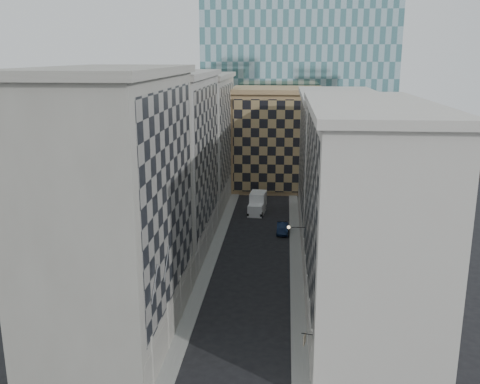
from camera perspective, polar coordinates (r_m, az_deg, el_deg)
The scene contains 14 objects.
sidewalk_west at distance 67.61m, azimuth -3.01°, elevation -6.91°, with size 1.50×100.00×0.15m, color gray.
sidewalk_east at distance 67.04m, azimuth 5.99°, elevation -7.16°, with size 1.50×100.00×0.15m, color gray.
bldg_left_a at distance 47.49m, azimuth -13.10°, elevation -1.62°, with size 10.80×22.80×23.70m.
bldg_left_b at distance 68.27m, azimuth -7.48°, elevation 3.04°, with size 10.80×22.80×22.70m.
bldg_left_c at distance 89.63m, azimuth -4.50°, elevation 5.50°, with size 10.80×22.80×21.70m.
bldg_right_a at distance 50.00m, azimuth 13.03°, elevation -2.60°, with size 10.80×26.80×20.70m.
bldg_right_b at distance 76.17m, azimuth 10.29°, elevation 2.98°, with size 10.80×28.80×19.70m.
tan_block at distance 101.42m, azimuth 3.94°, elevation 5.75°, with size 16.80×14.80×18.80m.
church_tower at distance 114.45m, azimuth 3.20°, elevation 15.55°, with size 7.20×7.20×51.50m.
flagpoles_left at distance 42.89m, azimuth -8.44°, elevation -8.57°, with size 0.10×6.33×2.33m.
bracket_lamp at distance 59.31m, azimuth 5.39°, elevation -3.77°, with size 1.98×0.36×0.36m.
box_truck at distance 85.89m, azimuth 1.87°, elevation -1.30°, with size 2.88×6.00×3.19m.
dark_car at distance 76.47m, azimuth 4.56°, elevation -3.84°, with size 1.59×4.56×1.50m, color #0D1931.
shop_sign at distance 42.12m, azimuth 6.92°, elevation -15.30°, with size 0.90×0.79×0.88m.
Camera 1 is at (3.64, -32.36, 24.63)m, focal length 40.00 mm.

